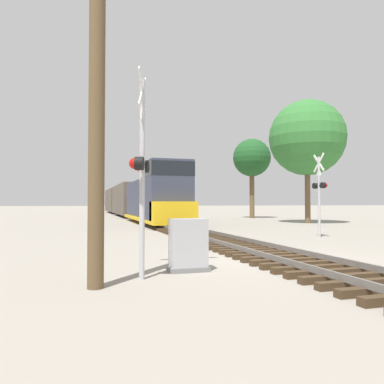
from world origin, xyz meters
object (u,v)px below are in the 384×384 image
Objects in this scene: relay_cabinet at (188,245)px; utility_pole at (97,46)px; tree_far_right at (307,138)px; freight_train at (129,200)px; tree_mid_background at (252,158)px; crossing_signal_near at (141,166)px; crossing_signal_far at (319,189)px.

relay_cabinet is 5.07m from utility_pole.
tree_far_right is at bearing 49.35° from relay_cabinet.
tree_mid_background is (12.86, -8.55, 4.72)m from freight_train.
utility_pole is at bearing -97.92° from freight_train.
crossing_signal_near is at bearing -119.84° from tree_mid_background.
crossing_signal_far is 0.43× the size of utility_pole.
tree_mid_background is at bearing 169.41° from crossing_signal_near.
tree_far_right is at bearing -28.82° from crossing_signal_far.
freight_train is 4.72× the size of tree_far_right.
crossing_signal_far is 14.30m from tree_far_right.
utility_pole is at bearing -120.75° from tree_mid_background.
crossing_signal_near is at bearing -153.37° from relay_cabinet.
freight_train is 39.00m from crossing_signal_near.
utility_pole is (-2.33, -1.29, 4.31)m from relay_cabinet.
crossing_signal_near reaches higher than freight_train.
tree_far_right is at bearing -56.98° from freight_train.
freight_train is 39.86m from utility_pole.
tree_mid_background is at bearing 59.25° from utility_pole.
crossing_signal_far is (10.19, 7.66, -0.14)m from crossing_signal_near.
relay_cabinet is at bearing -130.65° from tree_far_right.
crossing_signal_near is 1.13× the size of crossing_signal_far.
relay_cabinet is 0.15× the size of tree_mid_background.
tree_mid_background is (7.13, 22.53, 4.36)m from crossing_signal_far.
utility_pole is at bearing -132.63° from tree_far_right.
relay_cabinet is 0.13× the size of tree_far_right.
relay_cabinet is at bearing 130.79° from crossing_signal_far.
tree_far_right is at bearing 157.33° from crossing_signal_near.
freight_train is at bearing 85.27° from relay_cabinet.
relay_cabinet is (1.31, 0.66, -1.91)m from crossing_signal_near.
crossing_signal_near is at bearing 129.47° from crossing_signal_far.
crossing_signal_far is 0.40× the size of tree_far_right.
crossing_signal_near reaches higher than crossing_signal_far.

